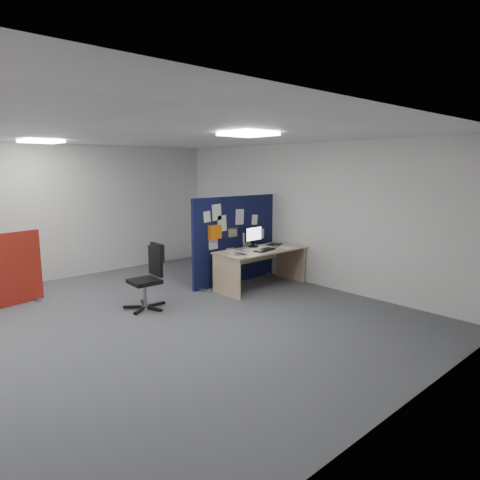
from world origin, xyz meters
TOP-DOWN VIEW (x-y plane):
  - floor at (0.00, 0.00)m, footprint 9.00×9.00m
  - ceiling at (0.00, 0.00)m, footprint 9.00×7.00m
  - wall_back at (0.00, 3.50)m, footprint 9.00×0.02m
  - wall_front at (0.00, -3.50)m, footprint 9.00×0.02m
  - wall_right at (4.50, 0.00)m, footprint 0.02×7.00m
  - ceiling_lights at (0.33, 0.67)m, footprint 4.10×4.10m
  - navy_divider at (3.46, 0.92)m, footprint 2.05×0.30m
  - main_desk at (3.58, 0.36)m, footprint 1.76×0.78m
  - monitor_main at (3.65, 0.59)m, footprint 0.45×0.19m
  - keyboard at (3.54, 0.17)m, footprint 0.47×0.25m
  - mouse at (3.91, 0.25)m, footprint 0.10×0.07m
  - paper_tray at (4.11, 0.45)m, footprint 0.34×0.30m
  - office_chair at (1.42, 0.65)m, footprint 0.66×0.68m
  - desk_papers at (3.28, 0.31)m, footprint 1.51×0.85m

SIDE VIEW (x-z plane):
  - floor at x=0.00m, z-range 0.00..0.00m
  - main_desk at x=3.58m, z-range 0.19..0.92m
  - office_chair at x=1.42m, z-range 0.07..1.09m
  - desk_papers at x=3.28m, z-range 0.73..0.73m
  - paper_tray at x=4.11m, z-range 0.73..0.74m
  - keyboard at x=3.54m, z-range 0.73..0.75m
  - mouse at x=3.91m, z-range 0.73..0.76m
  - navy_divider at x=3.46m, z-range 0.00..1.70m
  - monitor_main at x=3.65m, z-range 0.75..1.15m
  - wall_back at x=0.00m, z-range 0.00..2.70m
  - wall_front at x=0.00m, z-range 0.00..2.70m
  - wall_right at x=4.50m, z-range 0.00..2.70m
  - ceiling_lights at x=0.33m, z-range 2.65..2.69m
  - ceiling at x=0.00m, z-range 2.69..2.71m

